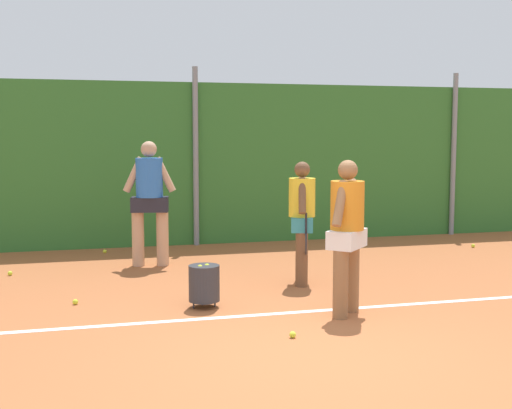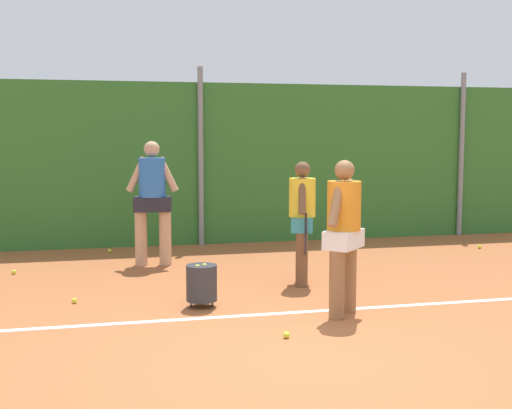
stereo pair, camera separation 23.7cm
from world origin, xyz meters
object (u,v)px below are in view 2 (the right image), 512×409
(player_foreground_near, at_px, (344,229))
(tennis_ball_5, at_px, (286,335))
(player_midcourt, at_px, (302,216))
(ball_hopper, at_px, (202,283))
(tennis_ball_1, at_px, (14,272))
(player_backcourt_far, at_px, (152,196))
(tennis_ball_2, at_px, (110,251))
(tennis_ball_0, at_px, (74,301))
(tennis_ball_3, at_px, (480,247))

(player_foreground_near, xyz_separation_m, tennis_ball_5, (-0.84, -0.67, -0.94))
(player_foreground_near, relative_size, tennis_ball_5, 26.23)
(player_midcourt, relative_size, ball_hopper, 3.21)
(ball_hopper, xyz_separation_m, tennis_ball_1, (-2.37, 2.45, -0.26))
(player_backcourt_far, relative_size, tennis_ball_2, 28.89)
(tennis_ball_0, distance_m, tennis_ball_1, 2.14)
(player_backcourt_far, xyz_separation_m, tennis_ball_2, (-0.64, 1.27, -1.04))
(player_foreground_near, relative_size, tennis_ball_0, 26.23)
(tennis_ball_0, distance_m, tennis_ball_3, 7.23)
(player_midcourt, relative_size, tennis_ball_3, 24.99)
(player_backcourt_far, height_order, tennis_ball_0, player_backcourt_far)
(player_backcourt_far, xyz_separation_m, tennis_ball_0, (-1.11, -2.17, -1.04))
(player_backcourt_far, distance_m, tennis_ball_0, 2.65)
(player_foreground_near, relative_size, ball_hopper, 3.37)
(tennis_ball_2, relative_size, tennis_ball_3, 1.00)
(player_backcourt_far, height_order, tennis_ball_2, player_backcourt_far)
(player_midcourt, relative_size, tennis_ball_5, 24.99)
(tennis_ball_1, bearing_deg, player_midcourt, -21.83)
(player_midcourt, bearing_deg, tennis_ball_3, 134.59)
(player_midcourt, height_order, ball_hopper, player_midcourt)
(player_backcourt_far, relative_size, tennis_ball_5, 28.89)
(tennis_ball_0, bearing_deg, tennis_ball_3, 19.00)
(tennis_ball_5, bearing_deg, tennis_ball_0, 137.76)
(player_foreground_near, bearing_deg, tennis_ball_1, -85.55)
(player_foreground_near, distance_m, tennis_ball_0, 3.32)
(ball_hopper, relative_size, tennis_ball_2, 7.78)
(player_foreground_near, relative_size, tennis_ball_2, 26.23)
(tennis_ball_5, bearing_deg, tennis_ball_1, 128.10)
(tennis_ball_1, bearing_deg, player_backcourt_far, 6.63)
(player_backcourt_far, bearing_deg, tennis_ball_3, -167.79)
(tennis_ball_0, xyz_separation_m, tennis_ball_5, (2.09, -1.90, 0.00))
(tennis_ball_3, bearing_deg, tennis_ball_0, -161.00)
(tennis_ball_2, bearing_deg, player_backcourt_far, -63.10)
(player_foreground_near, bearing_deg, tennis_ball_2, -108.26)
(tennis_ball_2, bearing_deg, tennis_ball_1, -132.45)
(player_midcourt, xyz_separation_m, player_backcourt_far, (-1.84, 1.78, 0.15))
(player_backcourt_far, distance_m, tennis_ball_2, 1.76)
(ball_hopper, relative_size, tennis_ball_0, 7.78)
(tennis_ball_0, bearing_deg, player_midcourt, 7.39)
(ball_hopper, distance_m, tennis_ball_5, 1.54)
(player_backcourt_far, distance_m, tennis_ball_5, 4.31)
(tennis_ball_0, relative_size, tennis_ball_5, 1.00)
(tennis_ball_1, bearing_deg, tennis_ball_2, 47.55)
(player_backcourt_far, height_order, tennis_ball_3, player_backcourt_far)
(player_backcourt_far, bearing_deg, tennis_ball_5, 113.92)
(player_foreground_near, xyz_separation_m, tennis_ball_2, (-2.47, 4.66, -0.94))
(ball_hopper, height_order, tennis_ball_5, ball_hopper)
(player_midcourt, height_order, tennis_ball_1, player_midcourt)
(ball_hopper, height_order, tennis_ball_1, ball_hopper)
(tennis_ball_3, bearing_deg, player_midcourt, -153.09)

